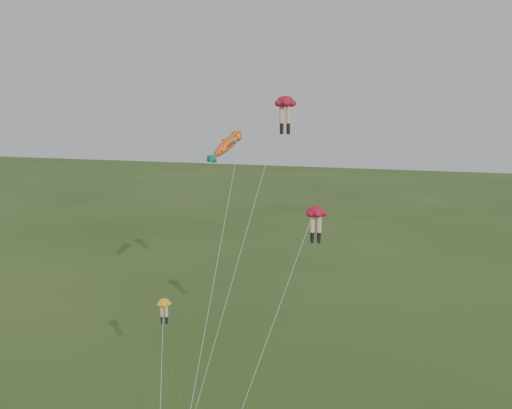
% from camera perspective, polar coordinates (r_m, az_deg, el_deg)
% --- Properties ---
extents(legs_kite_red_high, '(4.39, 9.70, 20.11)m').
position_cam_1_polar(legs_kite_red_high, '(39.64, 2.81, 9.58)').
color(legs_kite_red_high, '#B6122D').
rests_on(legs_kite_red_high, ground).
extents(legs_kite_red_mid, '(4.47, 7.37, 13.55)m').
position_cam_1_polar(legs_kite_red_mid, '(34.22, 5.85, -1.39)').
color(legs_kite_red_mid, '#B6122D').
rests_on(legs_kite_red_mid, ground).
extents(legs_kite_yellow, '(2.41, 5.14, 7.78)m').
position_cam_1_polar(legs_kite_yellow, '(35.84, -9.22, -10.46)').
color(legs_kite_yellow, yellow).
rests_on(legs_kite_yellow, ground).
extents(fish_kite, '(2.45, 11.66, 17.91)m').
position_cam_1_polar(fish_kite, '(41.77, -2.87, 5.92)').
color(fish_kite, orange).
rests_on(fish_kite, ground).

